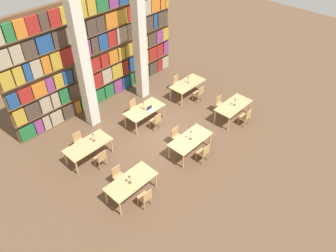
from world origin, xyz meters
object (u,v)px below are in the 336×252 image
pillar_left (84,68)px  chair_3 (177,136)px  desk_lamp_0 (129,178)px  reading_table_1 (190,140)px  chair_4 (246,117)px  laptop (150,110)px  reading_table_0 (131,182)px  chair_1 (118,176)px  chair_5 (220,104)px  reading_table_5 (188,85)px  desk_lamp_2 (235,101)px  chair_0 (145,197)px  reading_table_3 (88,146)px  reading_table_2 (233,106)px  chair_6 (101,158)px  chair_9 (134,107)px  chair_8 (156,121)px  desk_lamp_4 (143,104)px  desk_lamp_3 (93,136)px  pillar_center (140,44)px  chair_2 (204,153)px  chair_7 (79,141)px  chair_11 (177,83)px  desk_lamp_5 (188,79)px  desk_lamp_1 (191,133)px  reading_table_4 (144,111)px  chair_10 (199,93)px

pillar_left → chair_3: (1.60, -4.05, -2.51)m
desk_lamp_0 → reading_table_1: bearing=-0.8°
chair_4 → laptop: bearing=132.0°
reading_table_0 → chair_1: chair_1 is taller
chair_4 → laptop: laptop is taller
chair_5 → reading_table_5: size_ratio=0.45×
desk_lamp_2 → chair_0: bearing=-173.9°
chair_5 → reading_table_1: bearing=14.1°
chair_4 → reading_table_3: size_ratio=0.45×
reading_table_2 → chair_6: chair_6 is taller
chair_5 → chair_9: bearing=-42.6°
chair_5 → chair_8: bearing=-23.7°
chair_0 → chair_8: same height
desk_lamp_4 → chair_3: bearing=-93.4°
chair_4 → chair_9: same height
desk_lamp_3 → chair_1: bearing=-101.3°
pillar_center → chair_0: pillar_center is taller
chair_2 → reading_table_2: bearing=14.0°
chair_0 → chair_9: (3.45, 4.42, 0.00)m
chair_9 → reading_table_5: bearing=166.5°
desk_lamp_2 → chair_7: 7.47m
chair_6 → chair_9: (3.32, 1.62, 0.00)m
desk_lamp_2 → pillar_left: bearing=136.0°
reading_table_5 → chair_11: bearing=88.0°
chair_1 → chair_2: 3.66m
reading_table_0 → chair_11: bearing=28.9°
chair_0 → chair_5: (6.61, 1.51, 0.00)m
chair_7 → desk_lamp_5: size_ratio=2.31×
desk_lamp_2 → chair_3: bearing=167.8°
chair_2 → chair_3: same height
chair_5 → chair_11: bearing=-90.4°
chair_0 → desk_lamp_4: size_ratio=2.17×
reading_table_1 → desk_lamp_1: desk_lamp_1 is taller
chair_5 → reading_table_4: bearing=-34.1°
desk_lamp_2 → chair_6: desk_lamp_2 is taller
chair_10 → chair_8: bearing=-180.0°
chair_0 → reading_table_4: (3.43, 3.66, 0.21)m
reading_table_2 → reading_table_4: (-3.20, 2.91, 0.00)m
chair_3 → chair_5: same height
reading_table_1 → reading_table_2: 3.31m
chair_1 → desk_lamp_1: (3.30, -0.85, 0.61)m
desk_lamp_3 → chair_11: desk_lamp_3 is taller
pillar_center → chair_10: (1.62, -2.59, -2.51)m
reading_table_3 → chair_10: size_ratio=2.21×
chair_5 → chair_6: (-6.48, 1.29, 0.00)m
pillar_left → desk_lamp_4: bearing=-46.0°
pillar_center → chair_1: pillar_center is taller
chair_3 → reading_table_3: (-3.21, 2.12, 0.21)m
desk_lamp_1 → chair_8: size_ratio=0.54×
reading_table_2 → chair_10: 2.16m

